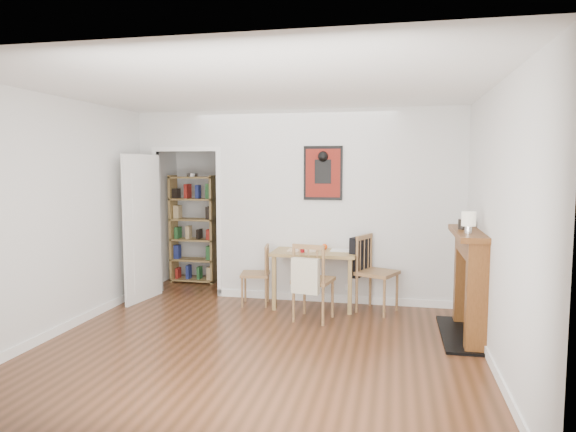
% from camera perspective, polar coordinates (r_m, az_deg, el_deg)
% --- Properties ---
extents(ground, '(5.20, 5.20, 0.00)m').
position_cam_1_polar(ground, '(5.92, -1.97, -12.59)').
color(ground, brown).
rests_on(ground, ground).
extents(room_shell, '(5.20, 5.20, 5.20)m').
position_cam_1_polar(room_shell, '(6.94, 1.44, 1.06)').
color(room_shell, silver).
rests_on(room_shell, ground).
extents(dining_table, '(1.08, 0.69, 0.74)m').
position_cam_1_polar(dining_table, '(6.74, 3.03, -4.63)').
color(dining_table, '#A3834C').
rests_on(dining_table, ground).
extents(chair_left, '(0.46, 0.46, 0.81)m').
position_cam_1_polar(chair_left, '(6.87, -3.66, -6.54)').
color(chair_left, '#A16F4B').
rests_on(chair_left, ground).
extents(chair_right, '(0.69, 0.64, 0.98)m').
position_cam_1_polar(chair_right, '(6.62, 9.71, -6.17)').
color(chair_right, '#A16F4B').
rests_on(chair_right, ground).
extents(chair_front, '(0.55, 0.60, 0.95)m').
position_cam_1_polar(chair_front, '(6.17, 2.80, -7.20)').
color(chair_front, '#A16F4B').
rests_on(chair_front, ground).
extents(bookshelf, '(0.72, 0.29, 1.70)m').
position_cam_1_polar(bookshelf, '(8.27, -10.46, -1.50)').
color(bookshelf, '#A3834C').
rests_on(bookshelf, ground).
extents(fireplace, '(0.45, 1.25, 1.16)m').
position_cam_1_polar(fireplace, '(5.90, 19.61, -6.78)').
color(fireplace, brown).
rests_on(fireplace, ground).
extents(red_glass, '(0.08, 0.08, 0.10)m').
position_cam_1_polar(red_glass, '(6.60, 1.52, -3.62)').
color(red_glass, maroon).
rests_on(red_glass, dining_table).
extents(orange_fruit, '(0.08, 0.08, 0.08)m').
position_cam_1_polar(orange_fruit, '(6.83, 4.09, -3.43)').
color(orange_fruit, '#FF4F0D').
rests_on(orange_fruit, dining_table).
extents(placemat, '(0.38, 0.29, 0.00)m').
position_cam_1_polar(placemat, '(6.76, 1.55, -3.82)').
color(placemat, beige).
rests_on(placemat, dining_table).
extents(notebook, '(0.30, 0.22, 0.01)m').
position_cam_1_polar(notebook, '(6.75, 6.05, -3.81)').
color(notebook, white).
rests_on(notebook, dining_table).
extents(mantel_lamp, '(0.14, 0.14, 0.23)m').
position_cam_1_polar(mantel_lamp, '(5.49, 19.44, -0.44)').
color(mantel_lamp, silver).
rests_on(mantel_lamp, fireplace).
extents(ceramic_jar_a, '(0.09, 0.09, 0.11)m').
position_cam_1_polar(ceramic_jar_a, '(5.87, 18.81, -0.88)').
color(ceramic_jar_a, black).
rests_on(ceramic_jar_a, fireplace).
extents(ceramic_jar_b, '(0.08, 0.08, 0.10)m').
position_cam_1_polar(ceramic_jar_b, '(6.13, 19.52, -0.68)').
color(ceramic_jar_b, black).
rests_on(ceramic_jar_b, fireplace).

